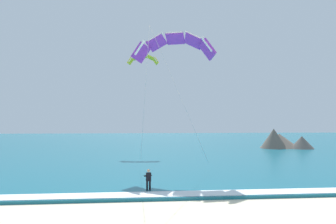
{
  "coord_description": "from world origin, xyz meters",
  "views": [
    {
      "loc": [
        -4.72,
        -6.01,
        5.0
      ],
      "look_at": [
        -2.3,
        18.52,
        5.77
      ],
      "focal_mm": 34.64,
      "sensor_mm": 36.0,
      "label": 1
    }
  ],
  "objects_px": {
    "surfboard": "(148,193)",
    "kite_distant": "(143,58)",
    "kitesurfer": "(148,180)",
    "kite_primary": "(174,44)"
  },
  "relations": [
    {
      "from": "surfboard",
      "to": "kite_distant",
      "type": "distance_m",
      "value": 32.46
    },
    {
      "from": "surfboard",
      "to": "kitesurfer",
      "type": "height_order",
      "value": "kitesurfer"
    },
    {
      "from": "kitesurfer",
      "to": "kite_distant",
      "type": "relative_size",
      "value": 0.33
    },
    {
      "from": "kitesurfer",
      "to": "kite_distant",
      "type": "height_order",
      "value": "kite_distant"
    },
    {
      "from": "kitesurfer",
      "to": "kite_distant",
      "type": "bearing_deg",
      "value": 89.57
    },
    {
      "from": "surfboard",
      "to": "kite_distant",
      "type": "relative_size",
      "value": 0.29
    },
    {
      "from": "kitesurfer",
      "to": "kite_primary",
      "type": "bearing_deg",
      "value": 72.29
    },
    {
      "from": "surfboard",
      "to": "kitesurfer",
      "type": "distance_m",
      "value": 0.91
    },
    {
      "from": "kite_distant",
      "to": "kitesurfer",
      "type": "bearing_deg",
      "value": -90.43
    },
    {
      "from": "surfboard",
      "to": "kitesurfer",
      "type": "xyz_separation_m",
      "value": [
        -0.0,
        0.02,
        0.91
      ]
    }
  ]
}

